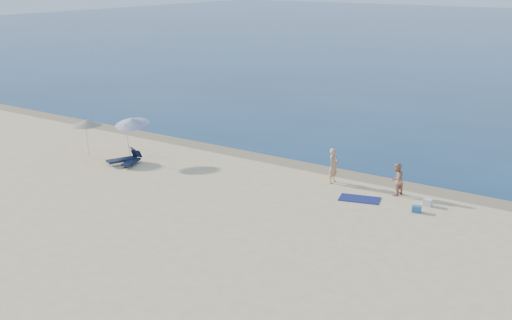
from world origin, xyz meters
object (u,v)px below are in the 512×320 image
Objects in this scene: blue_cooler at (417,209)px; person_right at (397,179)px; person_left at (333,166)px; umbrella_near at (132,121)px.

person_right is at bearing 119.41° from blue_cooler.
person_left is 0.70× the size of umbrella_near.
umbrella_near is at bearing -65.40° from person_right.
umbrella_near reaches higher than person_left.
blue_cooler is 16.59m from umbrella_near.
umbrella_near is (-14.77, -2.73, 1.38)m from person_right.
umbrella_near is (-11.41, -2.66, 1.28)m from person_left.
umbrella_near reaches higher than person_right.
person_left is 11.78m from umbrella_near.
person_right is 15.08m from umbrella_near.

